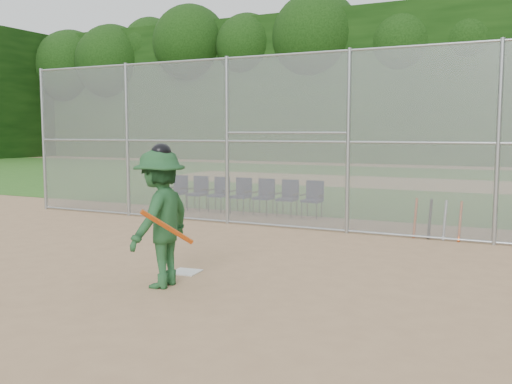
% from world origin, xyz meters
% --- Properties ---
extents(ground, '(100.00, 100.00, 0.00)m').
position_xyz_m(ground, '(0.00, 0.00, 0.00)').
color(ground, tan).
rests_on(ground, ground).
extents(grass_strip, '(100.00, 100.00, 0.00)m').
position_xyz_m(grass_strip, '(0.00, 18.00, 0.01)').
color(grass_strip, '#2A5C1B').
rests_on(grass_strip, ground).
extents(dirt_patch_far, '(24.00, 24.00, 0.00)m').
position_xyz_m(dirt_patch_far, '(0.00, 18.00, 0.01)').
color(dirt_patch_far, tan).
rests_on(dirt_patch_far, ground).
extents(backstop_fence, '(16.09, 0.09, 4.00)m').
position_xyz_m(backstop_fence, '(0.00, 5.00, 2.07)').
color(backstop_fence, gray).
rests_on(backstop_fence, ground).
extents(treeline, '(81.00, 60.00, 11.00)m').
position_xyz_m(treeline, '(0.00, 20.00, 5.50)').
color(treeline, black).
rests_on(treeline, ground).
extents(home_plate, '(0.46, 0.46, 0.02)m').
position_xyz_m(home_plate, '(-0.23, 0.45, 0.01)').
color(home_plate, silver).
rests_on(home_plate, ground).
extents(batter_at_plate, '(1.03, 1.38, 2.06)m').
position_xyz_m(batter_at_plate, '(-0.11, -0.38, 1.00)').
color(batter_at_plate, '#1E4B26').
rests_on(batter_at_plate, ground).
extents(spare_bats, '(0.96, 0.40, 0.83)m').
position_xyz_m(spare_bats, '(2.89, 5.16, 0.41)').
color(spare_bats, '#D84C14').
rests_on(spare_bats, ground).
extents(chair_0, '(0.54, 0.52, 0.96)m').
position_xyz_m(chair_0, '(-4.64, 6.72, 0.48)').
color(chair_0, '#10173B').
rests_on(chair_0, ground).
extents(chair_1, '(0.54, 0.52, 0.96)m').
position_xyz_m(chair_1, '(-3.95, 6.72, 0.48)').
color(chair_1, '#10173B').
rests_on(chair_1, ground).
extents(chair_2, '(0.54, 0.52, 0.96)m').
position_xyz_m(chair_2, '(-3.25, 6.72, 0.48)').
color(chair_2, '#10173B').
rests_on(chair_2, ground).
extents(chair_3, '(0.54, 0.52, 0.96)m').
position_xyz_m(chair_3, '(-2.56, 6.72, 0.48)').
color(chair_3, '#10173B').
rests_on(chair_3, ground).
extents(chair_4, '(0.54, 0.52, 0.96)m').
position_xyz_m(chair_4, '(-1.86, 6.72, 0.48)').
color(chair_4, '#10173B').
rests_on(chair_4, ground).
extents(chair_5, '(0.54, 0.52, 0.96)m').
position_xyz_m(chair_5, '(-1.16, 6.72, 0.48)').
color(chair_5, '#10173B').
rests_on(chair_5, ground).
extents(chair_6, '(0.54, 0.52, 0.96)m').
position_xyz_m(chair_6, '(-0.47, 6.72, 0.48)').
color(chair_6, '#10173B').
rests_on(chair_6, ground).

